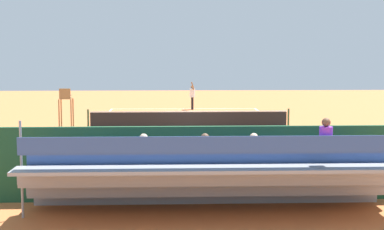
# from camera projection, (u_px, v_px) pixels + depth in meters

# --- Properties ---
(ground_plane) EXTENTS (60.00, 60.00, 0.00)m
(ground_plane) POSITION_uv_depth(u_px,v_px,m) (189.00, 130.00, 29.39)
(ground_plane) COLOR #C66B38
(court_line_markings) EXTENTS (10.10, 22.20, 0.01)m
(court_line_markings) POSITION_uv_depth(u_px,v_px,m) (189.00, 130.00, 29.43)
(court_line_markings) COLOR white
(court_line_markings) RESTS_ON ground
(tennis_net) EXTENTS (10.30, 0.10, 1.07)m
(tennis_net) POSITION_uv_depth(u_px,v_px,m) (189.00, 120.00, 29.34)
(tennis_net) COLOR black
(tennis_net) RESTS_ON ground
(backdrop_wall) EXTENTS (18.00, 0.16, 2.00)m
(backdrop_wall) POSITION_uv_depth(u_px,v_px,m) (206.00, 163.00, 15.38)
(backdrop_wall) COLOR #1E4C2D
(backdrop_wall) RESTS_ON ground
(bleacher_stand) EXTENTS (9.06, 2.40, 2.48)m
(bleacher_stand) POSITION_uv_depth(u_px,v_px,m) (212.00, 177.00, 14.08)
(bleacher_stand) COLOR gray
(bleacher_stand) RESTS_ON ground
(umpire_chair) EXTENTS (0.67, 0.67, 2.14)m
(umpire_chair) POSITION_uv_depth(u_px,v_px,m) (66.00, 105.00, 28.97)
(umpire_chair) COLOR olive
(umpire_chair) RESTS_ON ground
(courtside_bench) EXTENTS (1.80, 0.40, 0.93)m
(courtside_bench) POSITION_uv_depth(u_px,v_px,m) (324.00, 173.00, 16.28)
(courtside_bench) COLOR #33383D
(courtside_bench) RESTS_ON ground
(equipment_bag) EXTENTS (0.90, 0.36, 0.36)m
(equipment_bag) POSITION_uv_depth(u_px,v_px,m) (264.00, 188.00, 16.13)
(equipment_bag) COLOR #B22D2D
(equipment_bag) RESTS_ON ground
(tennis_player) EXTENTS (0.39, 0.54, 1.93)m
(tennis_player) POSITION_uv_depth(u_px,v_px,m) (192.00, 95.00, 39.64)
(tennis_player) COLOR black
(tennis_player) RESTS_ON ground
(tennis_racket) EXTENTS (0.58, 0.34, 0.03)m
(tennis_racket) POSITION_uv_depth(u_px,v_px,m) (180.00, 110.00, 39.13)
(tennis_racket) COLOR black
(tennis_racket) RESTS_ON ground
(tennis_ball_near) EXTENTS (0.07, 0.07, 0.07)m
(tennis_ball_near) POSITION_uv_depth(u_px,v_px,m) (231.00, 113.00, 37.03)
(tennis_ball_near) COLOR #CCDB33
(tennis_ball_near) RESTS_ON ground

